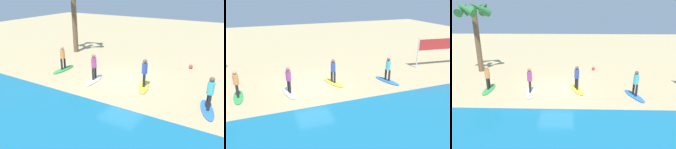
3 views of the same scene
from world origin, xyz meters
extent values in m
plane|color=tan|center=(0.00, 0.00, 0.00)|extent=(60.00, 60.00, 0.00)
ellipsoid|color=blue|center=(-5.14, 1.02, 0.04)|extent=(1.14, 2.17, 0.09)
cylinder|color=#232328|center=(-5.19, 1.18, 0.48)|extent=(0.14, 0.14, 0.78)
cylinder|color=#232328|center=(-5.10, 0.87, 0.48)|extent=(0.14, 0.14, 0.78)
cylinder|color=#4CC6D1|center=(-5.14, 1.02, 1.18)|extent=(0.32, 0.32, 0.62)
sphere|color=brown|center=(-5.14, 1.02, 1.61)|extent=(0.24, 0.24, 0.24)
ellipsoid|color=yellow|center=(-1.44, 0.04, 0.04)|extent=(1.18, 2.17, 0.09)
cylinder|color=#232328|center=(-1.48, 0.19, 0.48)|extent=(0.14, 0.14, 0.78)
cylinder|color=#232328|center=(-1.39, -0.12, 0.48)|extent=(0.14, 0.14, 0.78)
cylinder|color=#334CAD|center=(-1.44, 0.04, 1.18)|extent=(0.32, 0.32, 0.62)
sphere|color=brown|center=(-1.44, 0.04, 1.61)|extent=(0.24, 0.24, 0.24)
ellipsoid|color=white|center=(1.68, 0.65, 0.04)|extent=(0.83, 2.15, 0.09)
cylinder|color=#232328|center=(1.66, 0.81, 0.48)|extent=(0.14, 0.14, 0.78)
cylinder|color=#232328|center=(1.70, 0.49, 0.48)|extent=(0.14, 0.14, 0.78)
cylinder|color=#B74293|center=(1.68, 0.65, 1.18)|extent=(0.32, 0.32, 0.62)
sphere|color=#9E704C|center=(1.68, 0.65, 1.61)|extent=(0.24, 0.24, 0.24)
ellipsoid|color=green|center=(4.68, 0.18, 0.04)|extent=(0.60, 2.11, 0.09)
cylinder|color=#232328|center=(4.67, 0.34, 0.48)|extent=(0.14, 0.14, 0.78)
cylinder|color=#232328|center=(4.68, 0.02, 0.48)|extent=(0.14, 0.14, 0.78)
cylinder|color=#E58C4C|center=(4.68, 0.18, 1.18)|extent=(0.32, 0.32, 0.62)
sphere|color=tan|center=(4.68, 0.18, 1.61)|extent=(0.24, 0.24, 0.24)
cylinder|color=brown|center=(6.99, -4.12, 2.57)|extent=(0.44, 0.44, 5.15)
sphere|color=#E53838|center=(-3.10, -4.71, 0.14)|extent=(0.28, 0.28, 0.28)
camera|label=1|loc=(-6.04, 11.59, 5.58)|focal=36.43mm
camera|label=2|loc=(3.47, 14.07, 6.09)|focal=37.03mm
camera|label=3|loc=(-0.96, 13.44, 5.58)|focal=33.27mm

